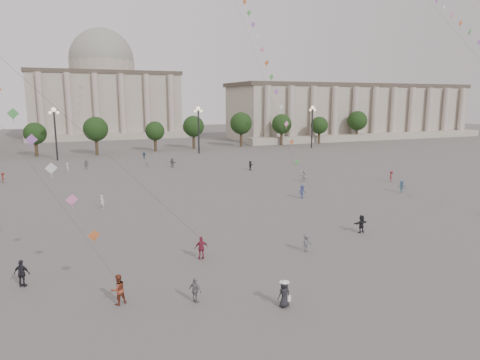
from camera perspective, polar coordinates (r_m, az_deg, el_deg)
name	(u,v)px	position (r m, az deg, el deg)	size (l,w,h in m)	color
ground	(288,282)	(29.96, 6.43, -13.30)	(360.00, 360.00, 0.00)	#565451
hall_east	(352,111)	(147.31, 14.73, 8.86)	(84.00, 26.22, 17.20)	#AB9F8F
hall_central	(104,93)	(153.74, -17.66, 10.94)	(48.30, 34.30, 35.50)	#AB9F8F
tree_row	(126,129)	(103.01, -14.92, 6.54)	(137.12, 5.12, 8.00)	#37291B
lamp_post_mid_west	(55,124)	(94.06, -23.47, 6.86)	(2.00, 0.90, 10.65)	#262628
lamp_post_mid_east	(198,121)	(98.22, -5.56, 7.81)	(2.00, 0.90, 10.65)	#262628
lamp_post_far_east	(312,119)	(110.67, 9.62, 8.02)	(2.00, 0.90, 10.65)	#262628
person_crowd_0	(144,155)	(91.80, -12.68, 3.27)	(0.89, 0.37, 1.52)	#2F496A
person_crowd_3	(361,224)	(41.29, 15.88, -5.65)	(1.54, 0.49, 1.66)	black
person_crowd_4	(148,163)	(80.64, -12.22, 2.29)	(1.39, 0.44, 1.50)	silver
person_crowd_6	(306,243)	(35.31, 8.86, -8.29)	(0.96, 0.55, 1.49)	#58585C
person_crowd_7	(304,176)	(65.23, 8.55, 0.54)	(1.51, 0.48, 1.63)	#B8B7B3
person_crowd_8	(391,176)	(68.13, 19.54, 0.47)	(1.06, 0.61, 1.64)	maroon
person_crowd_9	(250,165)	(74.80, 1.38, 1.95)	(1.52, 0.48, 1.64)	black
person_crowd_10	(68,168)	(78.19, -22.01, 1.55)	(0.59, 0.39, 1.63)	silver
person_crowd_12	(172,163)	(78.75, -9.00, 2.28)	(1.58, 0.50, 1.70)	slate
person_crowd_13	(102,202)	(50.72, -17.91, -2.78)	(0.59, 0.38, 1.61)	silver
person_crowd_14	(402,187)	(60.53, 20.74, -0.84)	(1.03, 0.59, 1.59)	#2B4962
person_crowd_16	(86,164)	(80.56, -19.83, 1.98)	(1.02, 0.42, 1.73)	slate
person_crowd_17	(3,178)	(72.45, -29.04, 0.28)	(1.00, 0.57, 1.54)	maroon
tourist_0	(201,248)	(33.45, -5.16, -9.00)	(1.06, 0.44, 1.81)	maroon
tourist_1	(22,273)	(32.06, -27.07, -11.04)	(1.08, 0.45, 1.84)	black
tourist_3	(195,290)	(26.85, -5.98, -14.42)	(0.91, 0.38, 1.55)	slate
kite_flyer_0	(118,289)	(27.43, -15.93, -13.85)	(0.92, 0.71, 1.88)	brown
kite_flyer_1	(302,192)	(53.90, 8.30, -1.56)	(1.08, 0.62, 1.68)	navy
hat_person	(284,293)	(26.29, 5.93, -14.77)	(0.88, 0.65, 1.69)	black
kite_train_east	(470,37)	(65.89, 28.28, 16.48)	(15.00, 43.66, 58.51)	#3F3F3F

